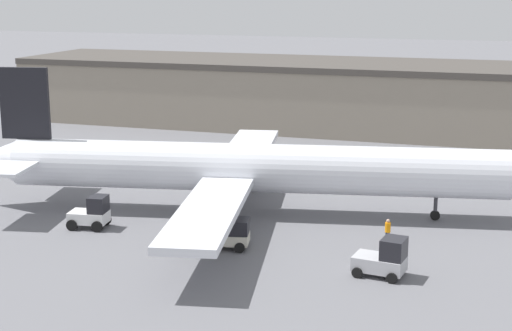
% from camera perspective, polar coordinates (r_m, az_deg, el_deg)
% --- Properties ---
extents(ground_plane, '(400.00, 400.00, 0.00)m').
position_cam_1_polar(ground_plane, '(59.29, 0.00, -3.53)').
color(ground_plane, slate).
extents(terminal_building, '(73.96, 15.99, 7.94)m').
position_cam_1_polar(terminal_building, '(95.41, 4.58, 5.20)').
color(terminal_building, gray).
rests_on(terminal_building, ground_plane).
extents(airplane, '(43.58, 35.26, 10.83)m').
position_cam_1_polar(airplane, '(58.52, -0.93, -0.22)').
color(airplane, silver).
rests_on(airplane, ground_plane).
extents(ground_crew_worker, '(0.38, 0.38, 1.73)m').
position_cam_1_polar(ground_crew_worker, '(52.99, 9.56, -4.70)').
color(ground_crew_worker, '#1E2338').
rests_on(ground_crew_worker, ground_plane).
extents(baggage_tug, '(3.20, 2.42, 2.42)m').
position_cam_1_polar(baggage_tug, '(47.21, 9.30, -6.71)').
color(baggage_tug, '#B2B2B7').
rests_on(baggage_tug, ground_plane).
extents(belt_loader_truck, '(3.54, 2.61, 2.01)m').
position_cam_1_polar(belt_loader_truck, '(51.53, -2.05, -4.99)').
color(belt_loader_truck, beige).
rests_on(belt_loader_truck, ground_plane).
extents(pushback_tug, '(2.91, 2.31, 2.36)m').
position_cam_1_polar(pushback_tug, '(56.80, -11.85, -3.43)').
color(pushback_tug, silver).
rests_on(pushback_tug, ground_plane).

